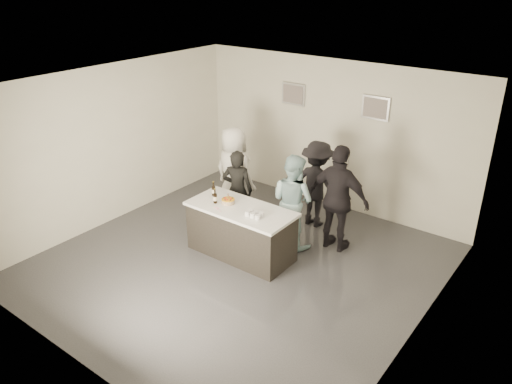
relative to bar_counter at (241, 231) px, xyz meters
The scene contains 19 objects.
floor 0.55m from the bar_counter, 61.20° to the right, with size 6.00×6.00×0.00m, color #3D3D42.
ceiling 2.57m from the bar_counter, 61.20° to the right, with size 6.00×6.00×0.00m, color white.
wall_back 2.92m from the bar_counter, 86.78° to the left, with size 6.00×0.04×3.00m, color silver.
wall_front 3.45m from the bar_counter, 87.33° to the right, with size 6.00×0.04×3.00m, color silver.
wall_left 3.05m from the bar_counter, behind, with size 0.04×6.00×3.00m, color silver.
wall_right 3.33m from the bar_counter, ahead, with size 0.04×6.00×3.00m, color silver.
picture_left 3.30m from the bar_counter, 105.51° to the left, with size 0.54×0.04×0.44m, color #B2B2B7.
picture_right 3.38m from the bar_counter, 68.63° to the left, with size 0.54×0.04×0.44m, color #B2B2B7.
bar_counter is the anchor object (origin of this frame).
cake 0.56m from the bar_counter, behind, with size 0.23×0.23×0.07m, color gold.
beer_bottle_a 0.90m from the bar_counter, behind, with size 0.07×0.07×0.26m, color black.
beer_bottle_b 0.75m from the bar_counter, 165.58° to the right, with size 0.07×0.07×0.26m, color black.
tumbler_cluster 0.62m from the bar_counter, 16.87° to the right, with size 0.30×0.19×0.08m, color orange.
candles 0.58m from the bar_counter, 129.84° to the right, with size 0.24×0.08×0.01m, color pink.
person_main_black 1.02m from the bar_counter, 132.28° to the left, with size 0.57×0.37×1.57m, color black.
person_main_blue 1.06m from the bar_counter, 60.37° to the left, with size 0.82×0.64×1.70m, color #96BDC5.
person_guest_left 1.65m from the bar_counter, 133.34° to the left, with size 0.88×0.58×1.81m, color white.
person_guest_right 1.76m from the bar_counter, 44.41° to the left, with size 1.12×0.47×1.92m, color black.
person_guest_back 1.84m from the bar_counter, 75.83° to the left, with size 1.09×0.62×1.68m, color black.
Camera 1 is at (4.55, -5.54, 4.60)m, focal length 35.00 mm.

